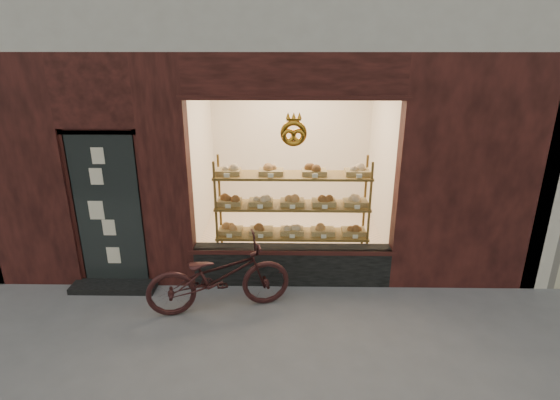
{
  "coord_description": "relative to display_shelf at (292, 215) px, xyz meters",
  "views": [
    {
      "loc": [
        0.37,
        -3.31,
        3.2
      ],
      "look_at": [
        0.28,
        2.0,
        1.28
      ],
      "focal_mm": 28.0,
      "sensor_mm": 36.0,
      "label": 1
    }
  ],
  "objects": [
    {
      "name": "ground",
      "position": [
        -0.45,
        -2.55,
        -0.86
      ],
      "size": [
        90.0,
        90.0,
        0.0
      ],
      "primitive_type": "plane",
      "color": "#5A5A5A"
    },
    {
      "name": "display_shelf",
      "position": [
        0.0,
        0.0,
        0.0
      ],
      "size": [
        2.2,
        0.45,
        1.7
      ],
      "color": "#543C13",
      "rests_on": "ground"
    },
    {
      "name": "bicycle",
      "position": [
        -0.92,
        -1.09,
        -0.39
      ],
      "size": [
        1.88,
        1.04,
        0.94
      ],
      "primitive_type": "imported",
      "rotation": [
        0.0,
        0.0,
        1.82
      ],
      "color": "black",
      "rests_on": "ground"
    }
  ]
}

